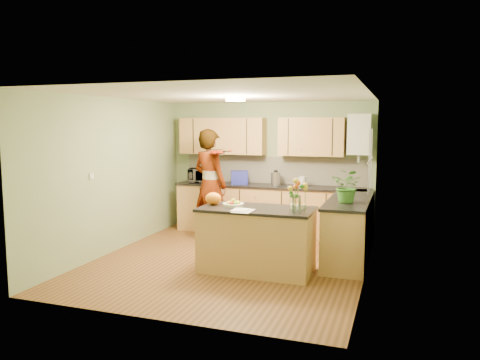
% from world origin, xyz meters
% --- Properties ---
extents(floor, '(4.50, 4.50, 0.00)m').
position_xyz_m(floor, '(0.00, 0.00, 0.00)').
color(floor, '#553518').
rests_on(floor, ground).
extents(ceiling, '(4.00, 4.50, 0.02)m').
position_xyz_m(ceiling, '(0.00, 0.00, 2.50)').
color(ceiling, silver).
rests_on(ceiling, wall_back).
extents(wall_back, '(4.00, 0.02, 2.50)m').
position_xyz_m(wall_back, '(0.00, 2.25, 1.25)').
color(wall_back, gray).
rests_on(wall_back, floor).
extents(wall_front, '(4.00, 0.02, 2.50)m').
position_xyz_m(wall_front, '(0.00, -2.25, 1.25)').
color(wall_front, gray).
rests_on(wall_front, floor).
extents(wall_left, '(0.02, 4.50, 2.50)m').
position_xyz_m(wall_left, '(-2.00, 0.00, 1.25)').
color(wall_left, gray).
rests_on(wall_left, floor).
extents(wall_right, '(0.02, 4.50, 2.50)m').
position_xyz_m(wall_right, '(2.00, 0.00, 1.25)').
color(wall_right, gray).
rests_on(wall_right, floor).
extents(back_counter, '(3.64, 0.62, 0.94)m').
position_xyz_m(back_counter, '(0.10, 1.95, 0.47)').
color(back_counter, tan).
rests_on(back_counter, floor).
extents(right_counter, '(0.62, 2.24, 0.94)m').
position_xyz_m(right_counter, '(1.70, 0.85, 0.47)').
color(right_counter, tan).
rests_on(right_counter, floor).
extents(splashback, '(3.60, 0.02, 0.52)m').
position_xyz_m(splashback, '(0.10, 2.23, 1.20)').
color(splashback, silver).
rests_on(splashback, back_counter).
extents(upper_cabinets, '(3.20, 0.34, 0.70)m').
position_xyz_m(upper_cabinets, '(-0.18, 2.08, 1.85)').
color(upper_cabinets, tan).
rests_on(upper_cabinets, wall_back).
extents(boiler, '(0.40, 0.30, 0.86)m').
position_xyz_m(boiler, '(1.70, 2.09, 1.90)').
color(boiler, silver).
rests_on(boiler, wall_back).
extents(window_right, '(0.01, 1.30, 1.05)m').
position_xyz_m(window_right, '(1.99, 0.60, 1.55)').
color(window_right, silver).
rests_on(window_right, wall_right).
extents(light_switch, '(0.02, 0.09, 0.09)m').
position_xyz_m(light_switch, '(-1.99, -0.60, 1.30)').
color(light_switch, silver).
rests_on(light_switch, wall_left).
extents(ceiling_lamp, '(0.30, 0.30, 0.07)m').
position_xyz_m(ceiling_lamp, '(0.00, 0.30, 2.46)').
color(ceiling_lamp, '#FFEABF').
rests_on(ceiling_lamp, ceiling).
extents(peninsula_island, '(1.59, 0.82, 0.91)m').
position_xyz_m(peninsula_island, '(0.53, -0.31, 0.46)').
color(peninsula_island, tan).
rests_on(peninsula_island, floor).
extents(fruit_dish, '(0.30, 0.30, 0.11)m').
position_xyz_m(fruit_dish, '(0.18, -0.31, 0.96)').
color(fruit_dish, beige).
rests_on(fruit_dish, peninsula_island).
extents(orange_bowl, '(0.21, 0.21, 0.12)m').
position_xyz_m(orange_bowl, '(1.08, -0.16, 0.97)').
color(orange_bowl, beige).
rests_on(orange_bowl, peninsula_island).
extents(flower_vase, '(0.28, 0.28, 0.51)m').
position_xyz_m(flower_vase, '(1.13, -0.49, 1.25)').
color(flower_vase, silver).
rests_on(flower_vase, peninsula_island).
extents(orange_bag, '(0.29, 0.27, 0.18)m').
position_xyz_m(orange_bag, '(-0.15, -0.26, 1.00)').
color(orange_bag, orange).
rests_on(orange_bag, peninsula_island).
extents(papers, '(0.25, 0.34, 0.01)m').
position_xyz_m(papers, '(0.43, -0.61, 0.92)').
color(papers, white).
rests_on(papers, peninsula_island).
extents(violinist, '(0.86, 0.72, 2.00)m').
position_xyz_m(violinist, '(-0.80, 1.19, 1.00)').
color(violinist, tan).
rests_on(violinist, floor).
extents(violin, '(0.63, 0.55, 0.16)m').
position_xyz_m(violin, '(-0.60, 0.97, 1.60)').
color(violin, '#4C0B04').
rests_on(violin, violinist).
extents(microwave, '(0.57, 0.45, 0.28)m').
position_xyz_m(microwave, '(-1.29, 1.93, 1.08)').
color(microwave, silver).
rests_on(microwave, back_counter).
extents(blue_box, '(0.38, 0.33, 0.25)m').
position_xyz_m(blue_box, '(-0.50, 1.92, 1.07)').
color(blue_box, navy).
rests_on(blue_box, back_counter).
extents(kettle, '(0.18, 0.18, 0.33)m').
position_xyz_m(kettle, '(0.20, 1.99, 1.08)').
color(kettle, '#B1B1B6').
rests_on(kettle, back_counter).
extents(jar_cream, '(0.13, 0.13, 0.16)m').
position_xyz_m(jar_cream, '(0.62, 1.95, 1.02)').
color(jar_cream, beige).
rests_on(jar_cream, back_counter).
extents(jar_white, '(0.14, 0.14, 0.19)m').
position_xyz_m(jar_white, '(0.73, 1.94, 1.03)').
color(jar_white, silver).
rests_on(jar_white, back_counter).
extents(potted_plant, '(0.55, 0.51, 0.49)m').
position_xyz_m(potted_plant, '(1.70, 0.37, 1.19)').
color(potted_plant, '#326B23').
rests_on(potted_plant, right_counter).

